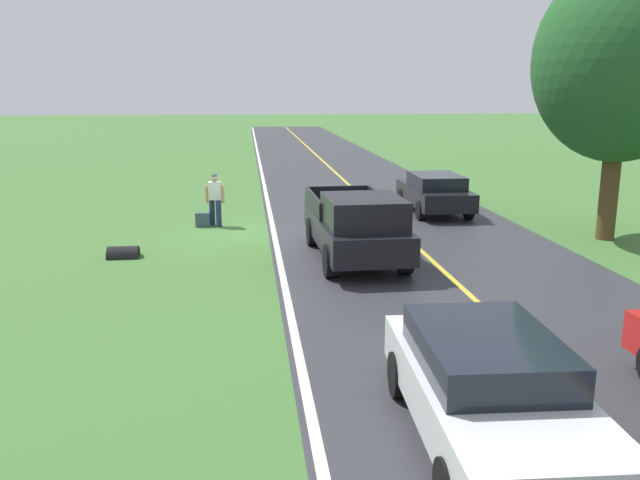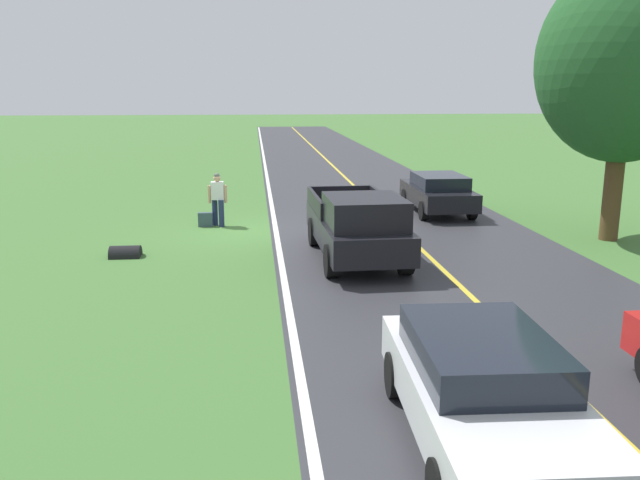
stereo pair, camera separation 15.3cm
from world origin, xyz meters
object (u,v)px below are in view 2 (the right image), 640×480
tree_far_side_near (626,62)px  suitcase_carried (205,220)px  pickup_truck_passing (358,224)px  sedan_ahead_same_lane (483,388)px  hitchhiker_walking (218,196)px  sedan_near_oncoming (438,192)px

tree_far_side_near → suitcase_carried: bearing=-14.6°
suitcase_carried → pickup_truck_passing: (-4.26, 4.82, 0.74)m
pickup_truck_passing → tree_far_side_near: size_ratio=0.68×
suitcase_carried → pickup_truck_passing: pickup_truck_passing is taller
tree_far_side_near → sedan_ahead_same_lane: 13.93m
hitchhiker_walking → sedan_ahead_same_lane: hitchhiker_walking is taller
hitchhiker_walking → sedan_near_oncoming: 7.97m
hitchhiker_walking → tree_far_side_near: bearing=164.6°
suitcase_carried → sedan_near_oncoming: sedan_near_oncoming is taller
pickup_truck_passing → suitcase_carried: bearing=-48.5°
sedan_ahead_same_lane → hitchhiker_walking: bearing=-74.1°
suitcase_carried → sedan_ahead_same_lane: bearing=17.8°
hitchhiker_walking → suitcase_carried: size_ratio=3.79×
hitchhiker_walking → pickup_truck_passing: 6.23m
sedan_near_oncoming → pickup_truck_passing: bearing=58.6°
hitchhiker_walking → sedan_near_oncoming: size_ratio=0.40×
sedan_near_oncoming → suitcase_carried: bearing=11.4°
suitcase_carried → sedan_near_oncoming: bearing=101.7°
hitchhiker_walking → tree_far_side_near: size_ratio=0.22×
hitchhiker_walking → sedan_ahead_same_lane: bearing=105.9°
tree_far_side_near → sedan_ahead_same_lane: bearing=54.4°
suitcase_carried → sedan_near_oncoming: (-8.22, -1.66, 0.52)m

